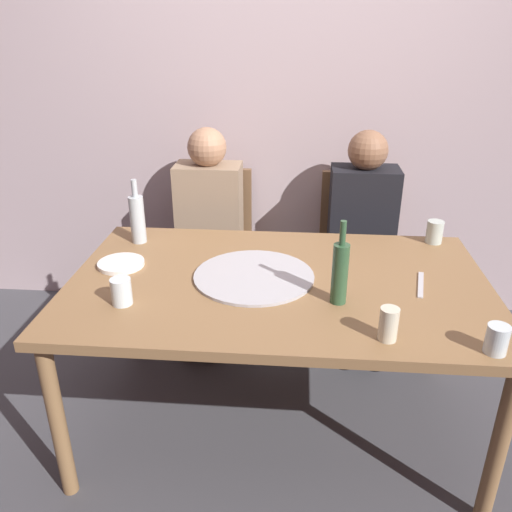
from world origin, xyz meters
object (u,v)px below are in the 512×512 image
Objects in this scene: dining_table at (278,294)px; plate_stack at (121,264)px; pizza_tray at (254,276)px; wine_bottle at (137,218)px; wine_glass at (121,291)px; chair_right at (358,243)px; guest_in_sweater at (207,227)px; table_knife at (421,285)px; short_glass at (389,324)px; tumbler_near at (435,232)px; guest_in_beanie at (363,232)px; chair_left at (212,238)px; tumbler_far at (497,339)px; beer_bottle at (340,272)px.

plate_stack reaches higher than dining_table.
wine_bottle is (-0.57, 0.32, 0.11)m from pizza_tray.
chair_right reaches higher than wine_glass.
guest_in_sweater reaches higher than dining_table.
pizza_tray is 2.23× the size of table_knife.
wine_bottle reaches higher than pizza_tray.
short_glass is at bearing -40.71° from pizza_tray.
wine_bottle reaches higher than wine_glass.
tumbler_near is 0.45m from guest_in_beanie.
table_knife is at bearing 64.33° from short_glass.
guest_in_sweater is at bearing 60.21° from wine_bottle.
guest_in_sweater is at bearing -115.94° from table_knife.
tumbler_far is at bearing 129.73° from chair_left.
tumbler_far is at bearing -7.94° from short_glass.
guest_in_sweater is (-0.43, 0.77, -0.02)m from dining_table.
guest_in_beanie is (0.19, 0.93, -0.21)m from beer_bottle.
short_glass is at bearing -111.66° from tumbler_near.
guest_in_sweater is (0.00, -0.15, 0.13)m from chair_left.
wine_glass reaches higher than pizza_tray.
chair_left reaches higher than plate_stack.
table_knife is (1.24, -0.08, -0.01)m from plate_stack.
wine_glass is 0.11× the size of chair_left.
tumbler_near is 0.12× the size of chair_left.
tumbler_near is at bearing 173.99° from table_knife.
chair_left is (0.25, 0.84, -0.23)m from plate_stack.
guest_in_beanie is (-0.14, 0.77, -0.09)m from table_knife.
chair_right reaches higher than short_glass.
wine_glass is (-0.80, -0.08, -0.07)m from beer_bottle.
short_glass is at bearing -13.70° from table_knife.
dining_table is 16.69× the size of wine_glass.
dining_table is at bearing -7.37° from pizza_tray.
guest_in_sweater is at bearing 82.06° from wine_glass.
guest_in_sweater is at bearing 10.12° from chair_right.
plate_stack reaches higher than table_knife.
pizza_tray is at bearing 152.25° from beer_bottle.
dining_table is at bearing 114.92° from chair_left.
wine_glass is 0.09× the size of guest_in_sweater.
table_knife is at bearing -15.47° from wine_bottle.
table_knife is at bearing -107.98° from tumbler_near.
short_glass is 1.42m from guest_in_sweater.
short_glass is at bearing 121.38° from chair_left.
plate_stack is (-0.68, 0.08, 0.07)m from dining_table.
short_glass reaches higher than tumbler_far.
guest_in_beanie reaches higher than dining_table.
tumbler_far is (-0.01, -0.89, -0.00)m from tumbler_near.
chair_left is at bearing 121.38° from short_glass.
beer_bottle reaches higher than short_glass.
short_glass is (0.48, -0.41, 0.05)m from pizza_tray.
beer_bottle is at bearing 149.32° from tumbler_far.
dining_table is 3.44× the size of pizza_tray.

